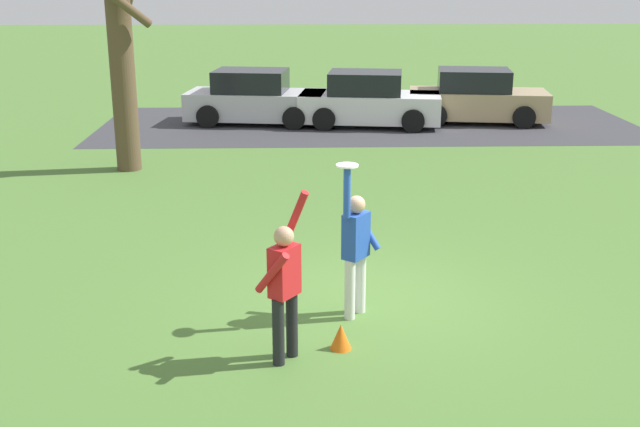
{
  "coord_description": "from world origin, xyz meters",
  "views": [
    {
      "loc": [
        -0.9,
        -9.93,
        4.36
      ],
      "look_at": [
        -0.61,
        -0.1,
        1.31
      ],
      "focal_mm": 43.7,
      "sensor_mm": 36.0,
      "label": 1
    }
  ],
  "objects_px": {
    "person_catcher": "(356,245)",
    "parked_car_tan": "(477,98)",
    "parked_car_white": "(369,101)",
    "field_cone_orange": "(341,336)",
    "parked_car_silver": "(255,99)",
    "bare_tree_tall": "(120,43)",
    "frisbee_disc": "(347,165)",
    "person_defender": "(285,282)"
  },
  "relations": [
    {
      "from": "parked_car_silver",
      "to": "bare_tree_tall",
      "type": "relative_size",
      "value": 0.78
    },
    {
      "from": "parked_car_white",
      "to": "frisbee_disc",
      "type": "bearing_deg",
      "value": -88.34
    },
    {
      "from": "person_defender",
      "to": "frisbee_disc",
      "type": "bearing_deg",
      "value": 0.0
    },
    {
      "from": "bare_tree_tall",
      "to": "field_cone_orange",
      "type": "relative_size",
      "value": 17.24
    },
    {
      "from": "parked_car_silver",
      "to": "bare_tree_tall",
      "type": "xyz_separation_m",
      "value": [
        -2.63,
        -5.74,
        2.14
      ]
    },
    {
      "from": "person_catcher",
      "to": "bare_tree_tall",
      "type": "height_order",
      "value": "bare_tree_tall"
    },
    {
      "from": "parked_car_white",
      "to": "field_cone_orange",
      "type": "xyz_separation_m",
      "value": [
        -1.62,
        -14.34,
        -0.57
      ]
    },
    {
      "from": "person_defender",
      "to": "parked_car_tan",
      "type": "bearing_deg",
      "value": 16.22
    },
    {
      "from": "frisbee_disc",
      "to": "parked_car_white",
      "type": "relative_size",
      "value": 0.06
    },
    {
      "from": "parked_car_tan",
      "to": "bare_tree_tall",
      "type": "distance_m",
      "value": 11.14
    },
    {
      "from": "person_catcher",
      "to": "parked_car_tan",
      "type": "height_order",
      "value": "person_catcher"
    },
    {
      "from": "parked_car_white",
      "to": "person_catcher",
      "type": "bearing_deg",
      "value": -87.86
    },
    {
      "from": "parked_car_silver",
      "to": "field_cone_orange",
      "type": "bearing_deg",
      "value": -75.22
    },
    {
      "from": "frisbee_disc",
      "to": "parked_car_white",
      "type": "xyz_separation_m",
      "value": [
        1.51,
        13.56,
        -1.37
      ]
    },
    {
      "from": "person_defender",
      "to": "parked_car_silver",
      "type": "distance_m",
      "value": 15.17
    },
    {
      "from": "person_defender",
      "to": "parked_car_tan",
      "type": "xyz_separation_m",
      "value": [
        5.6,
        15.09,
        -0.25
      ]
    },
    {
      "from": "field_cone_orange",
      "to": "person_catcher",
      "type": "bearing_deg",
      "value": 75.83
    },
    {
      "from": "person_defender",
      "to": "bare_tree_tall",
      "type": "height_order",
      "value": "bare_tree_tall"
    },
    {
      "from": "parked_car_tan",
      "to": "bare_tree_tall",
      "type": "xyz_separation_m",
      "value": [
        -9.33,
        -5.71,
        2.14
      ]
    },
    {
      "from": "parked_car_silver",
      "to": "field_cone_orange",
      "type": "height_order",
      "value": "parked_car_silver"
    },
    {
      "from": "parked_car_tan",
      "to": "field_cone_orange",
      "type": "distance_m",
      "value": 15.64
    },
    {
      "from": "person_catcher",
      "to": "frisbee_disc",
      "type": "distance_m",
      "value": 1.13
    },
    {
      "from": "person_catcher",
      "to": "parked_car_tan",
      "type": "distance_m",
      "value": 14.65
    },
    {
      "from": "field_cone_orange",
      "to": "frisbee_disc",
      "type": "bearing_deg",
      "value": 82.1
    },
    {
      "from": "bare_tree_tall",
      "to": "field_cone_orange",
      "type": "xyz_separation_m",
      "value": [
        4.39,
        -9.13,
        -2.71
      ]
    },
    {
      "from": "frisbee_disc",
      "to": "person_defender",
      "type": "bearing_deg",
      "value": -126.58
    },
    {
      "from": "parked_car_white",
      "to": "bare_tree_tall",
      "type": "distance_m",
      "value": 8.24
    },
    {
      "from": "parked_car_silver",
      "to": "field_cone_orange",
      "type": "relative_size",
      "value": 13.47
    },
    {
      "from": "person_catcher",
      "to": "person_defender",
      "type": "xyz_separation_m",
      "value": [
        -0.91,
        -1.22,
        -0.0
      ]
    },
    {
      "from": "person_catcher",
      "to": "parked_car_white",
      "type": "xyz_separation_m",
      "value": [
        1.38,
        13.38,
        -0.25
      ]
    },
    {
      "from": "frisbee_disc",
      "to": "bare_tree_tall",
      "type": "bearing_deg",
      "value": 118.31
    },
    {
      "from": "person_defender",
      "to": "frisbee_disc",
      "type": "distance_m",
      "value": 1.71
    },
    {
      "from": "person_catcher",
      "to": "field_cone_orange",
      "type": "relative_size",
      "value": 6.5
    },
    {
      "from": "person_defender",
      "to": "parked_car_white",
      "type": "height_order",
      "value": "person_defender"
    },
    {
      "from": "person_defender",
      "to": "parked_car_silver",
      "type": "height_order",
      "value": "person_defender"
    },
    {
      "from": "person_catcher",
      "to": "parked_car_silver",
      "type": "distance_m",
      "value": 14.05
    },
    {
      "from": "person_catcher",
      "to": "parked_car_white",
      "type": "bearing_deg",
      "value": -149.31
    },
    {
      "from": "person_catcher",
      "to": "frisbee_disc",
      "type": "height_order",
      "value": "frisbee_disc"
    },
    {
      "from": "person_defender",
      "to": "parked_car_white",
      "type": "bearing_deg",
      "value": 27.68
    },
    {
      "from": "parked_car_silver",
      "to": "field_cone_orange",
      "type": "distance_m",
      "value": 14.98
    },
    {
      "from": "parked_car_tan",
      "to": "bare_tree_tall",
      "type": "relative_size",
      "value": 0.78
    },
    {
      "from": "parked_car_white",
      "to": "field_cone_orange",
      "type": "distance_m",
      "value": 14.44
    }
  ]
}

